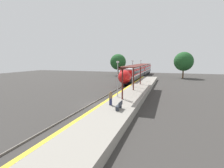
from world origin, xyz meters
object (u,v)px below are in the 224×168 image
(train, at_px, (139,71))
(railway_signal, at_px, (131,71))
(lamppost_near, at_px, (118,76))
(lamppost_mid, at_px, (132,72))
(person_waiting, at_px, (111,98))
(lamppost_far, at_px, (141,69))
(platform_bench, at_px, (119,105))

(train, height_order, railway_signal, railway_signal)
(train, bearing_deg, lamppost_near, -85.74)
(lamppost_near, distance_m, lamppost_mid, 10.01)
(person_waiting, height_order, lamppost_far, lamppost_far)
(person_waiting, relative_size, lamppost_mid, 0.33)
(lamppost_mid, height_order, lamppost_far, same)
(railway_signal, xyz_separation_m, lamppost_mid, (5.05, -21.53, 1.29))
(lamppost_near, xyz_separation_m, lamppost_far, (0.00, 20.02, 0.00))
(person_waiting, distance_m, lamppost_mid, 14.73)
(platform_bench, bearing_deg, lamppost_near, 108.25)
(platform_bench, distance_m, railway_signal, 38.24)
(train, bearing_deg, railway_signal, -151.83)
(person_waiting, bearing_deg, lamppost_far, 91.22)
(person_waiting, bearing_deg, platform_bench, -44.77)
(person_waiting, relative_size, lamppost_near, 0.33)
(train, xyz_separation_m, lamppost_near, (2.45, -32.93, 1.52))
(railway_signal, bearing_deg, lamppost_far, -66.35)
(platform_bench, height_order, lamppost_far, lamppost_far)
(lamppost_far, bearing_deg, railway_signal, 113.65)
(railway_signal, distance_m, lamppost_near, 31.97)
(platform_bench, relative_size, railway_signal, 0.36)
(lamppost_near, bearing_deg, train, 94.26)
(lamppost_near, bearing_deg, railway_signal, 99.09)
(platform_bench, relative_size, person_waiting, 0.89)
(train, bearing_deg, platform_bench, -83.50)
(train, height_order, lamppost_mid, lamppost_mid)
(platform_bench, height_order, railway_signal, railway_signal)
(train, distance_m, lamppost_far, 13.23)
(train, height_order, lamppost_near, lamppost_near)
(train, height_order, lamppost_far, lamppost_far)
(platform_bench, distance_m, lamppost_near, 6.79)
(railway_signal, distance_m, lamppost_mid, 22.15)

